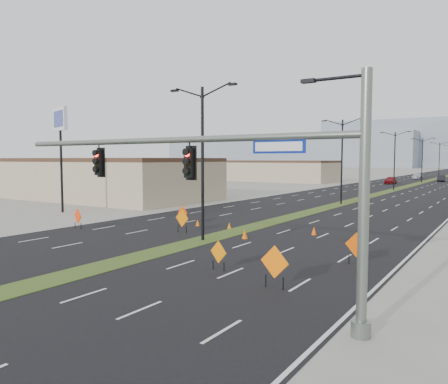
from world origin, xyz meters
The scene contains 27 objects.
ground centered at (0.00, 0.00, 0.00)m, with size 600.00×600.00×0.00m, color gray.
road_surface centered at (0.00, 100.00, 0.00)m, with size 25.00×400.00×0.02m, color black.
median_strip centered at (0.00, 100.00, 0.00)m, with size 2.00×400.00×0.04m, color #2F4C1B.
building_sw_near centered at (-35.00, 30.00, 2.50)m, with size 40.00×16.00×5.00m, color tan.
building_sw_far centered at (-32.00, 85.00, 2.25)m, with size 30.00×14.00×4.50m, color tan.
mesa_west centered at (-120.00, 280.00, 11.00)m, with size 180.00×50.00×22.00m, color gray.
mesa_backdrop centered at (-30.00, 320.00, 16.00)m, with size 140.00×50.00×32.00m, color gray.
signal_mast centered at (8.56, 2.00, 4.79)m, with size 16.30×0.60×8.00m.
streetlight_0 centered at (0.00, 12.00, 5.42)m, with size 5.15×0.24×10.02m.
streetlight_1 centered at (0.00, 40.00, 5.42)m, with size 5.15×0.24×10.02m.
streetlight_2 centered at (0.00, 68.00, 5.42)m, with size 5.15×0.24×10.02m.
streetlight_3 centered at (0.00, 96.00, 5.42)m, with size 5.15×0.24×10.02m.
streetlight_4 centered at (0.00, 124.00, 5.42)m, with size 5.15×0.24×10.02m.
car_left centered at (-4.75, 87.09, 0.81)m, with size 1.91×4.75×1.62m, color maroon.
car_mid centered at (3.19, 103.16, 0.75)m, with size 1.60×4.58×1.51m, color black.
car_far centered at (-4.06, 114.98, 0.76)m, with size 2.14×5.26×1.53m, color #B6BCC0.
construction_sign_0 centered at (-10.84, 10.60, 0.94)m, with size 1.18×0.34×1.61m.
construction_sign_1 centered at (-3.04, 13.61, 1.03)m, with size 1.30×0.25×1.75m.
construction_sign_2 centered at (-5.60, 16.88, 0.90)m, with size 1.15×0.25×1.54m.
construction_sign_3 centered at (5.19, 6.16, 0.85)m, with size 1.07×0.30×1.45m.
construction_sign_4 centered at (10.44, 10.83, 0.99)m, with size 1.24×0.30×1.68m.
construction_sign_5 centered at (8.81, 4.94, 1.08)m, with size 1.36×0.22×1.83m.
cone_0 centered at (2.01, 14.02, 0.33)m, with size 0.40×0.40×0.66m, color #E65F04.
cone_1 centered at (-1.09, 16.95, 0.27)m, with size 0.32×0.32×0.54m, color #DB6904.
cone_2 centered at (5.33, 18.03, 0.30)m, with size 0.37×0.37×0.61m, color #FF4F05.
cone_3 centered at (-4.01, 16.79, 0.27)m, with size 0.32×0.32×0.54m, color #FF6305.
pole_sign_west centered at (-20.91, 16.62, 8.62)m, with size 3.35×1.41×10.48m.
Camera 1 is at (16.79, -10.99, 5.37)m, focal length 35.00 mm.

